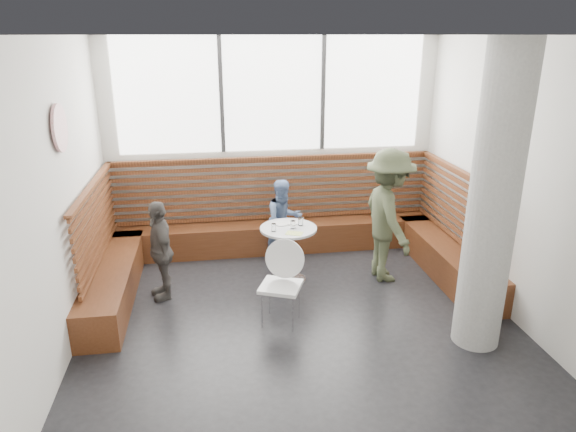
{
  "coord_description": "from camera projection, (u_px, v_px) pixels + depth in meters",
  "views": [
    {
      "loc": [
        -0.94,
        -5.14,
        3.2
      ],
      "look_at": [
        0.0,
        1.0,
        1.0
      ],
      "focal_mm": 32.0,
      "sensor_mm": 36.0,
      "label": 1
    }
  ],
  "objects": [
    {
      "name": "glass_right",
      "position": [
        301.0,
        221.0,
        6.88
      ],
      "size": [
        0.07,
        0.07,
        0.11
      ],
      "primitive_type": "cylinder",
      "color": "white",
      "rests_on": "cafe_table"
    },
    {
      "name": "cafe_chair",
      "position": [
        280.0,
        276.0,
        5.91
      ],
      "size": [
        0.47,
        0.46,
        0.98
      ],
      "rotation": [
        0.0,
        0.0,
        -0.39
      ],
      "color": "white",
      "rests_on": "ground"
    },
    {
      "name": "booth",
      "position": [
        280.0,
        237.0,
        7.51
      ],
      "size": [
        5.0,
        2.5,
        1.44
      ],
      "color": "#4B2612",
      "rests_on": "ground"
    },
    {
      "name": "child_left",
      "position": [
        161.0,
        250.0,
        6.45
      ],
      "size": [
        0.49,
        0.81,
        1.29
      ],
      "primitive_type": "imported",
      "rotation": [
        0.0,
        0.0,
        -1.32
      ],
      "color": "#4F4B47",
      "rests_on": "ground"
    },
    {
      "name": "plate_near",
      "position": [
        281.0,
        224.0,
        6.94
      ],
      "size": [
        0.2,
        0.2,
        0.01
      ],
      "primitive_type": "cylinder",
      "color": "white",
      "rests_on": "cafe_table"
    },
    {
      "name": "adult_man",
      "position": [
        388.0,
        216.0,
        6.87
      ],
      "size": [
        0.72,
        1.2,
        1.82
      ],
      "primitive_type": "imported",
      "rotation": [
        0.0,
        0.0,
        1.61
      ],
      "color": "#434B32",
      "rests_on": "ground"
    },
    {
      "name": "child_back",
      "position": [
        284.0,
        220.0,
        7.59
      ],
      "size": [
        0.71,
        0.63,
        1.22
      ],
      "primitive_type": "imported",
      "rotation": [
        0.0,
        0.0,
        0.33
      ],
      "color": "#637DAC",
      "rests_on": "ground"
    },
    {
      "name": "wall_art",
      "position": [
        60.0,
        128.0,
        5.25
      ],
      "size": [
        0.03,
        0.5,
        0.5
      ],
      "primitive_type": "cylinder",
      "rotation": [
        0.0,
        1.57,
        0.0
      ],
      "color": "white",
      "rests_on": "room"
    },
    {
      "name": "concrete_column",
      "position": [
        493.0,
        203.0,
        5.17
      ],
      "size": [
        0.5,
        0.5,
        3.2
      ],
      "primitive_type": "cylinder",
      "color": "gray",
      "rests_on": "ground"
    },
    {
      "name": "glass_left",
      "position": [
        274.0,
        227.0,
        6.68
      ],
      "size": [
        0.07,
        0.07,
        0.1
      ],
      "primitive_type": "cylinder",
      "color": "white",
      "rests_on": "cafe_table"
    },
    {
      "name": "room",
      "position": [
        302.0,
        194.0,
        5.47
      ],
      "size": [
        5.0,
        5.0,
        3.2
      ],
      "color": "silver",
      "rests_on": "ground"
    },
    {
      "name": "plate_far",
      "position": [
        291.0,
        223.0,
        6.97
      ],
      "size": [
        0.19,
        0.19,
        0.01
      ],
      "primitive_type": "cylinder",
      "color": "white",
      "rests_on": "cafe_table"
    },
    {
      "name": "glass_mid",
      "position": [
        293.0,
        225.0,
        6.77
      ],
      "size": [
        0.07,
        0.07,
        0.11
      ],
      "primitive_type": "cylinder",
      "color": "white",
      "rests_on": "cafe_table"
    },
    {
      "name": "menu_card",
      "position": [
        294.0,
        233.0,
        6.61
      ],
      "size": [
        0.26,
        0.22,
        0.0
      ],
      "primitive_type": "cube",
      "rotation": [
        0.0,
        0.0,
        -0.43
      ],
      "color": "#A5C64C",
      "rests_on": "cafe_table"
    },
    {
      "name": "cafe_table",
      "position": [
        288.0,
        243.0,
        6.89
      ],
      "size": [
        0.76,
        0.76,
        0.78
      ],
      "color": "silver",
      "rests_on": "ground"
    }
  ]
}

